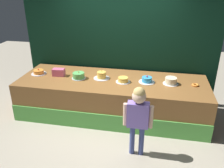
# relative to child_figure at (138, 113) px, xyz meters

# --- Properties ---
(ground_plane) EXTENTS (12.00, 12.00, 0.00)m
(ground_plane) POSITION_rel_child_figure_xyz_m (-0.63, 0.53, -0.77)
(ground_plane) COLOR #ADA38E
(stage_platform) EXTENTS (3.78, 1.31, 0.77)m
(stage_platform) POSITION_rel_child_figure_xyz_m (-0.63, 1.17, -0.39)
(stage_platform) COLOR brown
(stage_platform) RESTS_ON ground_plane
(curtain_backdrop) EXTENTS (4.25, 0.08, 3.11)m
(curtain_backdrop) POSITION_rel_child_figure_xyz_m (-0.63, 1.92, 0.78)
(curtain_backdrop) COLOR black
(curtain_backdrop) RESTS_ON ground_plane
(child_figure) EXTENTS (0.46, 0.21, 1.20)m
(child_figure) POSITION_rel_child_figure_xyz_m (0.00, 0.00, 0.00)
(child_figure) COLOR #3F4C8C
(child_figure) RESTS_ON ground_plane
(pink_box) EXTENTS (0.26, 0.16, 0.15)m
(pink_box) POSITION_rel_child_figure_xyz_m (-1.78, 1.20, 0.07)
(pink_box) COLOR #E3618C
(pink_box) RESTS_ON stage_platform
(donut) EXTENTS (0.13, 0.13, 0.04)m
(donut) POSITION_rel_child_figure_xyz_m (0.97, 1.21, 0.01)
(donut) COLOR orange
(donut) RESTS_ON stage_platform
(cake_far_left) EXTENTS (0.32, 0.32, 0.12)m
(cake_far_left) POSITION_rel_child_figure_xyz_m (-2.24, 1.20, 0.03)
(cake_far_left) COLOR silver
(cake_far_left) RESTS_ON stage_platform
(cake_left) EXTENTS (0.28, 0.28, 0.18)m
(cake_left) POSITION_rel_child_figure_xyz_m (-1.32, 1.13, 0.06)
(cake_left) COLOR silver
(cake_left) RESTS_ON stage_platform
(cake_center_left) EXTENTS (0.33, 0.33, 0.19)m
(cake_center_left) POSITION_rel_child_figure_xyz_m (-0.86, 1.22, 0.06)
(cake_center_left) COLOR silver
(cake_center_left) RESTS_ON stage_platform
(cake_center_right) EXTENTS (0.29, 0.29, 0.10)m
(cake_center_right) POSITION_rel_child_figure_xyz_m (-0.40, 1.12, 0.04)
(cake_center_right) COLOR white
(cake_center_right) RESTS_ON stage_platform
(cake_right) EXTENTS (0.32, 0.32, 0.14)m
(cake_right) POSITION_rel_child_figure_xyz_m (0.06, 1.20, 0.04)
(cake_right) COLOR white
(cake_right) RESTS_ON stage_platform
(cake_far_right) EXTENTS (0.29, 0.29, 0.13)m
(cake_far_right) POSITION_rel_child_figure_xyz_m (0.51, 1.21, 0.06)
(cake_far_right) COLOR white
(cake_far_right) RESTS_ON stage_platform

